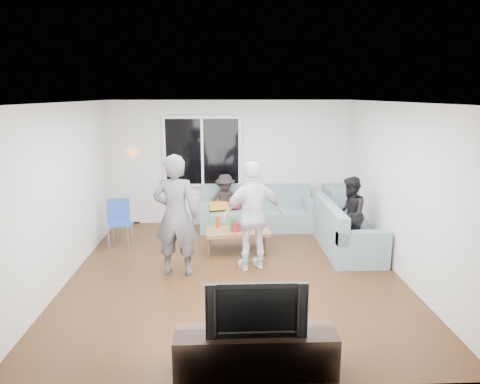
{
  "coord_description": "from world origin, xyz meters",
  "views": [
    {
      "loc": [
        -0.18,
        -6.34,
        2.72
      ],
      "look_at": [
        0.1,
        0.6,
        1.15
      ],
      "focal_mm": 32.59,
      "sensor_mm": 36.0,
      "label": 1
    }
  ],
  "objects_px": {
    "sofa_back_section": "(257,208)",
    "player_right": "(253,216)",
    "side_chair": "(120,224)",
    "coffee_table": "(238,240)",
    "spectator_back": "(225,202)",
    "player_left": "(176,216)",
    "spectator_right": "(350,215)",
    "television": "(256,306)",
    "floor_lamp": "(135,187)",
    "sofa_right_section": "(347,226)",
    "tv_console": "(255,352)"
  },
  "relations": [
    {
      "from": "player_left",
      "to": "spectator_right",
      "type": "relative_size",
      "value": 1.39
    },
    {
      "from": "television",
      "to": "floor_lamp",
      "type": "bearing_deg",
      "value": 112.29
    },
    {
      "from": "sofa_back_section",
      "to": "player_left",
      "type": "distance_m",
      "value": 2.73
    },
    {
      "from": "player_right",
      "to": "coffee_table",
      "type": "bearing_deg",
      "value": -90.35
    },
    {
      "from": "coffee_table",
      "to": "spectator_right",
      "type": "relative_size",
      "value": 0.82
    },
    {
      "from": "spectator_right",
      "to": "television",
      "type": "distance_m",
      "value": 3.86
    },
    {
      "from": "floor_lamp",
      "to": "television",
      "type": "xyz_separation_m",
      "value": [
        2.18,
        -5.32,
        -0.06
      ]
    },
    {
      "from": "floor_lamp",
      "to": "sofa_back_section",
      "type": "bearing_deg",
      "value": -12.03
    },
    {
      "from": "spectator_right",
      "to": "spectator_back",
      "type": "relative_size",
      "value": 1.18
    },
    {
      "from": "sofa_right_section",
      "to": "side_chair",
      "type": "height_order",
      "value": "side_chair"
    },
    {
      "from": "side_chair",
      "to": "spectator_right",
      "type": "bearing_deg",
      "value": -23.14
    },
    {
      "from": "player_left",
      "to": "spectator_back",
      "type": "relative_size",
      "value": 1.64
    },
    {
      "from": "player_left",
      "to": "television",
      "type": "bearing_deg",
      "value": 119.85
    },
    {
      "from": "player_left",
      "to": "coffee_table",
      "type": "bearing_deg",
      "value": -128.01
    },
    {
      "from": "sofa_right_section",
      "to": "television",
      "type": "height_order",
      "value": "television"
    },
    {
      "from": "tv_console",
      "to": "coffee_table",
      "type": "bearing_deg",
      "value": 90.99
    },
    {
      "from": "player_left",
      "to": "spectator_back",
      "type": "bearing_deg",
      "value": -100.57
    },
    {
      "from": "sofa_back_section",
      "to": "spectator_right",
      "type": "distance_m",
      "value": 2.08
    },
    {
      "from": "coffee_table",
      "to": "player_left",
      "type": "distance_m",
      "value": 1.53
    },
    {
      "from": "floor_lamp",
      "to": "spectator_right",
      "type": "height_order",
      "value": "floor_lamp"
    },
    {
      "from": "coffee_table",
      "to": "spectator_back",
      "type": "xyz_separation_m",
      "value": [
        -0.21,
        1.37,
        0.37
      ]
    },
    {
      "from": "floor_lamp",
      "to": "spectator_right",
      "type": "distance_m",
      "value": 4.52
    },
    {
      "from": "coffee_table",
      "to": "spectator_back",
      "type": "relative_size",
      "value": 0.97
    },
    {
      "from": "player_left",
      "to": "television",
      "type": "height_order",
      "value": "player_left"
    },
    {
      "from": "spectator_right",
      "to": "floor_lamp",
      "type": "bearing_deg",
      "value": -98.95
    },
    {
      "from": "sofa_back_section",
      "to": "player_right",
      "type": "distance_m",
      "value": 2.18
    },
    {
      "from": "television",
      "to": "tv_console",
      "type": "bearing_deg",
      "value": 0.0
    },
    {
      "from": "side_chair",
      "to": "player_right",
      "type": "xyz_separation_m",
      "value": [
        2.34,
        -1.13,
        0.43
      ]
    },
    {
      "from": "sofa_back_section",
      "to": "floor_lamp",
      "type": "relative_size",
      "value": 1.47
    },
    {
      "from": "sofa_back_section",
      "to": "side_chair",
      "type": "relative_size",
      "value": 2.67
    },
    {
      "from": "sofa_right_section",
      "to": "side_chair",
      "type": "distance_m",
      "value": 4.08
    },
    {
      "from": "side_chair",
      "to": "floor_lamp",
      "type": "height_order",
      "value": "floor_lamp"
    },
    {
      "from": "side_chair",
      "to": "floor_lamp",
      "type": "relative_size",
      "value": 0.55
    },
    {
      "from": "sofa_back_section",
      "to": "spectator_right",
      "type": "relative_size",
      "value": 1.72
    },
    {
      "from": "coffee_table",
      "to": "spectator_back",
      "type": "bearing_deg",
      "value": 98.53
    },
    {
      "from": "player_left",
      "to": "television",
      "type": "distance_m",
      "value": 2.7
    },
    {
      "from": "side_chair",
      "to": "player_right",
      "type": "bearing_deg",
      "value": -43.09
    },
    {
      "from": "player_right",
      "to": "spectator_right",
      "type": "xyz_separation_m",
      "value": [
        1.73,
        0.71,
        -0.2
      ]
    },
    {
      "from": "player_left",
      "to": "sofa_right_section",
      "type": "bearing_deg",
      "value": -153.77
    },
    {
      "from": "sofa_right_section",
      "to": "floor_lamp",
      "type": "distance_m",
      "value": 4.48
    },
    {
      "from": "player_left",
      "to": "spectator_right",
      "type": "height_order",
      "value": "player_left"
    },
    {
      "from": "tv_console",
      "to": "television",
      "type": "relative_size",
      "value": 1.65
    },
    {
      "from": "sofa_back_section",
      "to": "television",
      "type": "xyz_separation_m",
      "value": [
        -0.38,
        -4.77,
        0.29
      ]
    },
    {
      "from": "coffee_table",
      "to": "side_chair",
      "type": "bearing_deg",
      "value": 170.56
    },
    {
      "from": "sofa_back_section",
      "to": "tv_console",
      "type": "relative_size",
      "value": 1.44
    },
    {
      "from": "sofa_back_section",
      "to": "coffee_table",
      "type": "xyz_separation_m",
      "value": [
        -0.44,
        -1.34,
        -0.22
      ]
    },
    {
      "from": "sofa_right_section",
      "to": "coffee_table",
      "type": "distance_m",
      "value": 1.96
    },
    {
      "from": "player_left",
      "to": "spectator_right",
      "type": "distance_m",
      "value": 3.05
    },
    {
      "from": "sofa_right_section",
      "to": "spectator_back",
      "type": "xyz_separation_m",
      "value": [
        -2.16,
        1.33,
        0.14
      ]
    },
    {
      "from": "player_right",
      "to": "spectator_right",
      "type": "distance_m",
      "value": 1.88
    }
  ]
}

